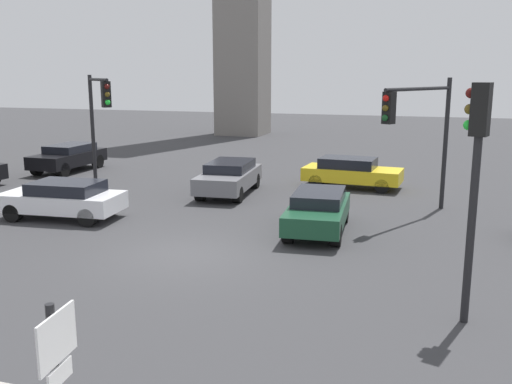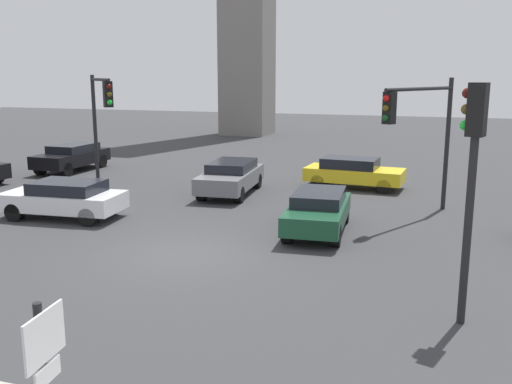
% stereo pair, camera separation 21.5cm
% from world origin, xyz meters
% --- Properties ---
extents(ground_plane, '(109.41, 109.41, 0.00)m').
position_xyz_m(ground_plane, '(0.00, 0.00, 0.00)').
color(ground_plane, '#38383A').
extents(direction_sign, '(0.17, 0.75, 2.35)m').
position_xyz_m(direction_sign, '(2.63, -8.93, 1.61)').
color(direction_sign, black).
rests_on(direction_sign, ground_plane).
extents(traffic_light_0, '(2.10, 3.72, 4.78)m').
position_xyz_m(traffic_light_0, '(5.91, 6.18, 3.38)').
color(traffic_light_0, black).
rests_on(traffic_light_0, ground_plane).
extents(traffic_light_1, '(2.16, 2.05, 4.86)m').
position_xyz_m(traffic_light_1, '(-6.68, 6.62, 3.47)').
color(traffic_light_1, black).
rests_on(traffic_light_1, ground_plane).
extents(traffic_light_2, '(0.49, 0.40, 4.76)m').
position_xyz_m(traffic_light_2, '(7.23, -2.23, 3.34)').
color(traffic_light_2, black).
rests_on(traffic_light_2, ground_plane).
extents(car_1, '(2.17, 4.51, 1.35)m').
position_xyz_m(car_1, '(-1.55, 8.00, 0.73)').
color(car_1, slate).
rests_on(car_1, ground_plane).
extents(car_2, '(4.31, 2.07, 1.32)m').
position_xyz_m(car_2, '(3.07, 10.84, 0.70)').
color(car_2, yellow).
rests_on(car_2, ground_plane).
extents(car_5, '(4.22, 2.15, 1.30)m').
position_xyz_m(car_5, '(-5.60, 2.44, 0.70)').
color(car_5, silver).
rests_on(car_5, ground_plane).
extents(car_6, '(2.00, 4.20, 1.28)m').
position_xyz_m(car_6, '(3.09, 3.46, 0.70)').
color(car_6, '#19472D').
rests_on(car_6, ground_plane).
extents(car_7, '(1.90, 4.32, 1.37)m').
position_xyz_m(car_7, '(-11.27, 10.73, 0.75)').
color(car_7, black).
rests_on(car_7, ground_plane).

